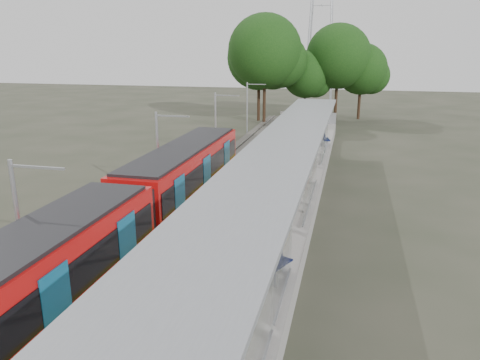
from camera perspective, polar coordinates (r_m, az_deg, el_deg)
name	(u,v)px	position (r m, az deg, el deg)	size (l,w,h in m)	color
trackbed	(194,197)	(28.69, -5.62, -2.10)	(3.00, 70.00, 0.24)	#59544C
platform	(267,197)	(27.49, 3.27, -2.03)	(6.00, 50.00, 1.00)	gray
tactile_strip	(225,185)	(27.87, -1.88, -0.66)	(0.60, 50.00, 0.02)	gold
end_fence	(308,118)	(51.45, 8.27, 7.53)	(6.00, 0.10, 1.20)	#9EA0A5
train	(127,215)	(20.54, -13.57, -4.20)	(2.74, 27.60, 3.62)	black
canopy	(287,150)	(22.65, 5.71, 3.71)	(3.27, 38.00, 3.66)	#9EA0A5
tree_cluster	(298,59)	(58.86, 7.12, 14.48)	(19.35, 14.04, 12.80)	#382316
catenary_masts	(159,155)	(27.66, -9.82, 3.05)	(2.08, 48.16, 5.40)	#9EA0A5
bench_mid	(273,263)	(16.90, 4.06, -10.06)	(1.11, 1.63, 1.08)	#0E1546
bench_far	(324,138)	(40.08, 10.26, 5.10)	(0.91, 1.77, 1.16)	#0E1546
info_pillar_far	(290,195)	(23.94, 6.09, -1.85)	(0.36, 0.36, 1.59)	beige
litter_bin	(243,259)	(17.37, 0.42, -9.62)	(0.46, 0.46, 0.94)	#9EA0A5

